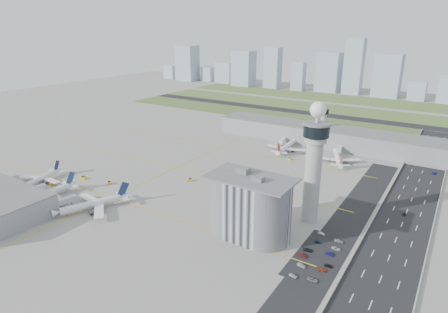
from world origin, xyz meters
The scene contains 60 objects.
ground centered at (0.00, 0.00, 0.00)m, with size 1000.00×1000.00×0.00m, color #9E9C93.
grass_strip_0 centered at (-20.00, 225.00, 0.04)m, with size 480.00×50.00×0.08m, color #526932.
grass_strip_1 centered at (-20.00, 300.00, 0.04)m, with size 480.00×60.00×0.08m, color #4E6E34.
grass_strip_2 centered at (-20.00, 380.00, 0.04)m, with size 480.00×70.00×0.08m, color #496C33.
runway centered at (-20.00, 262.00, 0.06)m, with size 480.00×22.00×0.10m, color black.
highway centered at (115.00, 0.00, 0.05)m, with size 28.00×500.00×0.10m, color black.
barrier_left centered at (101.00, 0.00, 0.60)m, with size 0.60×500.00×1.20m, color #9E9E99.
barrier_right centered at (129.00, 0.00, 0.60)m, with size 0.60×500.00×1.20m, color #9E9E99.
landside_road centered at (90.00, -10.00, 0.04)m, with size 18.00×260.00×0.08m, color black.
parking_lot centered at (88.00, -22.00, 0.05)m, with size 20.00×44.00×0.10m, color black.
taxiway_line_h_0 centered at (-40.00, -30.00, 0.01)m, with size 260.00×0.60×0.01m, color yellow.
taxiway_line_h_1 centered at (-40.00, 30.00, 0.01)m, with size 260.00×0.60×0.01m, color yellow.
taxiway_line_h_2 centered at (-40.00, 90.00, 0.01)m, with size 260.00×0.60×0.01m, color yellow.
taxiway_line_v centered at (-40.00, 30.00, 0.01)m, with size 0.60×260.00×0.01m, color yellow.
control_tower centered at (72.00, 8.00, 35.04)m, with size 14.00×14.00×64.50m.
secondary_tower centered at (30.00, 150.00, 18.80)m, with size 8.60×8.60×31.90m.
admin_building centered at (51.99, -22.00, 15.30)m, with size 42.00×24.00×33.50m.
terminal_pier centered at (40.00, 148.00, 7.90)m, with size 210.00×32.00×15.80m.
airplane_near_a centered at (-97.30, -40.63, 5.15)m, with size 36.80×31.28×10.30m, color white, non-canonical shape.
airplane_near_b centered at (-70.60, -54.25, 5.91)m, with size 42.21×35.88×11.82m, color white, non-canonical shape.
airplane_near_c centered at (-36.45, -47.84, 6.19)m, with size 44.24×37.60×12.39m, color white, non-canonical shape.
airplane_far_a centered at (12.21, 112.80, 5.66)m, with size 40.44×34.37×11.32m, color white, non-canonical shape.
airplane_far_b centered at (56.96, 108.75, 5.63)m, with size 40.22×34.19×11.26m, color white, non-canonical shape.
jet_bridge_near_1 centered at (-83.00, -61.00, 2.85)m, with size 14.00×3.00×5.70m, color silver, non-canonical shape.
jet_bridge_near_2 centered at (-53.00, -61.00, 2.85)m, with size 14.00×3.00×5.70m, color silver, non-canonical shape.
jet_bridge_far_0 centered at (2.00, 132.00, 2.85)m, with size 14.00×3.00×5.70m, color silver, non-canonical shape.
jet_bridge_far_1 centered at (52.00, 132.00, 2.85)m, with size 14.00×3.00×5.70m, color silver, non-canonical shape.
tug_0 centered at (-88.00, -38.02, 0.96)m, with size 2.27×3.30×1.92m, color #FC9F10, non-canonical shape.
tug_1 centered at (-79.20, -20.57, 1.06)m, with size 2.51×3.65×2.12m, color gold, non-canonical shape.
tug_2 centered at (-57.56, -16.64, 0.99)m, with size 2.34×3.41×1.98m, color yellow, non-canonical shape.
tug_3 centered at (-15.43, 16.39, 1.03)m, with size 2.44×3.55×2.07m, color gold, non-canonical shape.
tug_4 centered at (24.01, 93.11, 0.90)m, with size 2.14×3.11×1.81m, color yellow, non-canonical shape.
tug_5 centered at (47.19, 79.50, 0.89)m, with size 2.10×3.05×1.77m, color orange, non-canonical shape.
car_lot_0 centered at (83.99, -42.07, 0.65)m, with size 1.53×3.80×1.29m, color #B3AEC2.
car_lot_1 centered at (84.19, -33.47, 0.64)m, with size 1.35×3.87×1.28m, color gray.
car_lot_2 centered at (81.92, -25.87, 0.57)m, with size 1.90×4.11×1.14m, color maroon.
car_lot_3 centered at (82.21, -20.47, 0.63)m, with size 1.75×4.31×1.25m, color black.
car_lot_4 centered at (83.94, -11.08, 0.54)m, with size 1.28×3.19×1.09m, color navy.
car_lot_5 centered at (82.44, -2.77, 0.56)m, with size 1.19×3.42×1.13m, color silver.
car_lot_6 centered at (91.82, -40.18, 0.61)m, with size 2.03×4.41×1.22m, color gray.
car_lot_7 centered at (92.74, -31.58, 0.56)m, with size 1.58×3.89×1.13m, color maroon.
car_lot_8 centered at (94.15, -27.22, 0.61)m, with size 1.44×3.58×1.22m, color black.
car_lot_9 centered at (91.82, -18.03, 0.64)m, with size 1.34×3.86×1.27m, color #0E0D54.
car_lot_10 centered at (92.99, -12.22, 0.59)m, with size 1.97×4.28×1.19m, color #BEBEBE.
car_lot_11 centered at (92.14, -5.07, 0.64)m, with size 1.80×4.42×1.28m, color gray.
car_hw_1 centered at (114.32, 41.94, 0.55)m, with size 1.16×3.32×1.10m, color black.
car_hw_2 centered at (122.14, 119.96, 0.65)m, with size 2.15×4.67×1.30m, color navy.
car_hw_4 centered at (107.77, 178.96, 0.57)m, with size 1.35×3.36×1.15m, color gray.
skyline_bldg_0 centered at (-377.77, 421.70, 13.25)m, with size 24.05×19.24×26.50m, color #9EADC1.
skyline_bldg_1 centered at (-331.22, 417.61, 32.80)m, with size 37.63×30.10×65.60m, color #9EADC1.
skyline_bldg_2 centered at (-291.25, 430.16, 13.39)m, with size 22.81×18.25×26.79m, color #9EADC1.
skyline_bldg_3 centered at (-252.58, 431.35, 18.47)m, with size 32.30×25.84×36.93m, color #9EADC1.
skyline_bldg_4 centered at (-204.47, 415.19, 30.18)m, with size 35.81×28.65×60.36m, color #9EADC1.
skyline_bldg_5 centered at (-150.11, 419.66, 33.44)m, with size 25.49×20.39×66.89m, color #9EADC1.
skyline_bldg_6 centered at (-102.68, 417.90, 22.60)m, with size 20.04×16.03×45.20m, color #9EADC1.
skyline_bldg_7 centered at (-59.44, 436.89, 30.61)m, with size 35.76×28.61×61.22m, color #9EADC1.
skyline_bldg_8 centered at (-19.42, 431.56, 41.69)m, with size 26.33×21.06×83.39m, color #9EADC1.
skyline_bldg_9 centered at (30.27, 432.32, 31.06)m, with size 36.96×29.57×62.11m, color #9EADC1.
skyline_bldg_10 centered at (73.27, 423.68, 13.87)m, with size 23.01×18.41×27.75m, color #9EADC1.
skyline_bldg_11 centered at (108.28, 423.34, 19.48)m, with size 20.22×16.18×38.97m, color #9EADC1.
Camera 1 is at (130.71, -167.54, 98.48)m, focal length 30.00 mm.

